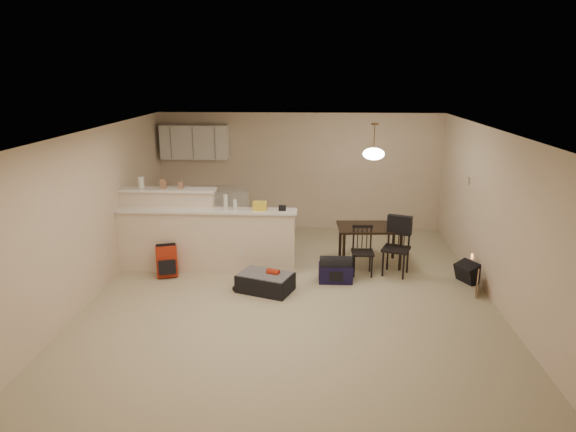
# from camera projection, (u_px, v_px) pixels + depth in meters

# --- Properties ---
(room) EXTENTS (7.00, 7.02, 2.50)m
(room) POSITION_uv_depth(u_px,v_px,m) (292.00, 216.00, 7.61)
(room) COLOR #BAB18F
(room) RESTS_ON ground
(breakfast_bar) EXTENTS (3.08, 0.58, 1.39)m
(breakfast_bar) POSITION_uv_depth(u_px,v_px,m) (193.00, 235.00, 8.82)
(breakfast_bar) COLOR beige
(breakfast_bar) RESTS_ON ground
(upper_cabinets) EXTENTS (1.40, 0.34, 0.70)m
(upper_cabinets) POSITION_uv_depth(u_px,v_px,m) (195.00, 142.00, 10.74)
(upper_cabinets) COLOR white
(upper_cabinets) RESTS_ON room
(kitchen_counter) EXTENTS (1.80, 0.60, 0.90)m
(kitchen_counter) POSITION_uv_depth(u_px,v_px,m) (206.00, 210.00, 11.00)
(kitchen_counter) COLOR white
(kitchen_counter) RESTS_ON ground
(thermostat) EXTENTS (0.02, 0.12, 0.12)m
(thermostat) POSITION_uv_depth(u_px,v_px,m) (468.00, 180.00, 8.88)
(thermostat) COLOR beige
(thermostat) RESTS_ON room
(jar) EXTENTS (0.10, 0.10, 0.20)m
(jar) POSITION_uv_depth(u_px,v_px,m) (141.00, 183.00, 8.76)
(jar) COLOR silver
(jar) RESTS_ON breakfast_bar
(cereal_box) EXTENTS (0.10, 0.07, 0.16)m
(cereal_box) POSITION_uv_depth(u_px,v_px,m) (163.00, 184.00, 8.75)
(cereal_box) COLOR #9C7050
(cereal_box) RESTS_ON breakfast_bar
(small_box) EXTENTS (0.08, 0.06, 0.12)m
(small_box) POSITION_uv_depth(u_px,v_px,m) (181.00, 185.00, 8.74)
(small_box) COLOR #9C7050
(small_box) RESTS_ON breakfast_bar
(bottle_a) EXTENTS (0.07, 0.07, 0.26)m
(bottle_a) POSITION_uv_depth(u_px,v_px,m) (226.00, 202.00, 8.55)
(bottle_a) COLOR silver
(bottle_a) RESTS_ON breakfast_bar
(bottle_b) EXTENTS (0.06, 0.06, 0.18)m
(bottle_b) POSITION_uv_depth(u_px,v_px,m) (235.00, 205.00, 8.55)
(bottle_b) COLOR silver
(bottle_b) RESTS_ON breakfast_bar
(bag_lump) EXTENTS (0.22, 0.18, 0.14)m
(bag_lump) POSITION_uv_depth(u_px,v_px,m) (260.00, 206.00, 8.53)
(bag_lump) COLOR #9C7050
(bag_lump) RESTS_ON breakfast_bar
(pouch) EXTENTS (0.12, 0.10, 0.08)m
(pouch) POSITION_uv_depth(u_px,v_px,m) (282.00, 208.00, 8.52)
(pouch) COLOR #9C7050
(pouch) RESTS_ON breakfast_bar
(dining_table) EXTENTS (1.16, 0.81, 0.70)m
(dining_table) POSITION_uv_depth(u_px,v_px,m) (370.00, 231.00, 9.01)
(dining_table) COLOR black
(dining_table) RESTS_ON ground
(pendant_lamp) EXTENTS (0.36, 0.36, 0.62)m
(pendant_lamp) POSITION_uv_depth(u_px,v_px,m) (374.00, 153.00, 8.64)
(pendant_lamp) COLOR brown
(pendant_lamp) RESTS_ON room
(dining_chair_near) EXTENTS (0.37, 0.35, 0.83)m
(dining_chair_near) POSITION_uv_depth(u_px,v_px,m) (363.00, 251.00, 8.59)
(dining_chair_near) COLOR black
(dining_chair_near) RESTS_ON ground
(dining_chair_far) EXTENTS (0.54, 0.53, 0.97)m
(dining_chair_far) POSITION_uv_depth(u_px,v_px,m) (396.00, 247.00, 8.57)
(dining_chair_far) COLOR black
(dining_chair_far) RESTS_ON ground
(suitcase) EXTENTS (0.95, 0.78, 0.28)m
(suitcase) POSITION_uv_depth(u_px,v_px,m) (265.00, 283.00, 8.01)
(suitcase) COLOR black
(suitcase) RESTS_ON ground
(red_backpack) EXTENTS (0.39, 0.31, 0.51)m
(red_backpack) POSITION_uv_depth(u_px,v_px,m) (167.00, 261.00, 8.58)
(red_backpack) COLOR #A92913
(red_backpack) RESTS_ON ground
(navy_duffel) EXTENTS (0.55, 0.31, 0.30)m
(navy_duffel) POSITION_uv_depth(u_px,v_px,m) (336.00, 273.00, 8.36)
(navy_duffel) COLOR #161239
(navy_duffel) RESTS_ON ground
(black_daypack) EXTENTS (0.40, 0.44, 0.32)m
(black_daypack) POSITION_uv_depth(u_px,v_px,m) (468.00, 273.00, 8.35)
(black_daypack) COLOR black
(black_daypack) RESTS_ON ground
(cardboard_sheet) EXTENTS (0.15, 0.39, 0.31)m
(cardboard_sheet) POSITION_uv_depth(u_px,v_px,m) (477.00, 285.00, 7.89)
(cardboard_sheet) COLOR #9C7050
(cardboard_sheet) RESTS_ON ground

